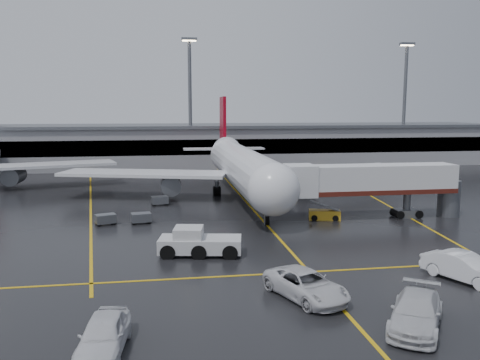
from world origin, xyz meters
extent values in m
plane|color=black|center=(0.00, 0.00, 0.00)|extent=(220.00, 220.00, 0.00)
cube|color=gold|center=(0.00, 0.00, 0.01)|extent=(0.25, 90.00, 0.02)
cube|color=gold|center=(0.00, -22.00, 0.01)|extent=(60.00, 0.25, 0.02)
cube|color=gold|center=(-20.00, 10.00, 0.01)|extent=(9.99, 69.35, 0.02)
cube|color=gold|center=(18.00, 10.00, 0.01)|extent=(7.57, 69.64, 0.02)
cube|color=gray|center=(0.00, 48.00, 4.00)|extent=(120.00, 18.00, 8.00)
cube|color=black|center=(0.00, 39.20, 4.50)|extent=(120.00, 0.40, 3.00)
cube|color=#595B60|center=(0.00, 48.00, 8.30)|extent=(122.00, 19.00, 0.60)
cylinder|color=#595B60|center=(-5.00, 42.00, 12.50)|extent=(0.70, 0.70, 25.00)
cube|color=#595B60|center=(-5.00, 42.00, 25.20)|extent=(3.00, 1.20, 0.50)
cube|color=#FFE5B2|center=(-5.00, 42.00, 24.90)|extent=(2.60, 0.90, 0.20)
cylinder|color=#595B60|center=(40.00, 42.00, 12.50)|extent=(0.70, 0.70, 25.00)
cube|color=#595B60|center=(40.00, 42.00, 25.20)|extent=(3.00, 1.20, 0.50)
cube|color=#FFE5B2|center=(40.00, 42.00, 24.90)|extent=(2.60, 0.90, 0.20)
cylinder|color=silver|center=(0.00, 8.00, 4.20)|extent=(5.20, 36.00, 5.20)
sphere|color=silver|center=(0.00, -10.00, 4.20)|extent=(5.20, 5.20, 5.20)
cone|color=silver|center=(0.00, 29.00, 4.80)|extent=(4.94, 8.00, 4.94)
cube|color=maroon|center=(0.00, 30.00, 9.70)|extent=(0.50, 5.50, 8.50)
cube|color=silver|center=(0.00, 29.00, 5.00)|extent=(14.00, 3.00, 0.25)
cube|color=silver|center=(-13.00, 10.00, 3.40)|extent=(22.80, 11.83, 0.40)
cube|color=silver|center=(13.00, 10.00, 3.40)|extent=(22.80, 11.83, 0.40)
cylinder|color=#595B60|center=(-9.50, 9.00, 2.00)|extent=(2.60, 4.50, 2.60)
cylinder|color=#595B60|center=(9.50, 9.00, 2.00)|extent=(2.60, 4.50, 2.60)
cylinder|color=#595B60|center=(0.00, -7.00, 1.00)|extent=(0.56, 0.56, 2.00)
cylinder|color=#595B60|center=(-3.20, 11.00, 1.00)|extent=(0.56, 0.56, 2.00)
cylinder|color=#595B60|center=(3.20, 11.00, 1.00)|extent=(0.56, 0.56, 2.00)
cylinder|color=black|center=(0.00, -7.00, 0.45)|extent=(0.40, 1.10, 1.10)
cylinder|color=black|center=(-3.20, 11.00, 0.55)|extent=(1.00, 1.40, 1.40)
cylinder|color=black|center=(3.20, 11.00, 0.55)|extent=(1.00, 1.40, 1.40)
cube|color=silver|center=(-29.00, 22.00, 3.40)|extent=(22.80, 11.83, 0.40)
cylinder|color=#595B60|center=(-32.50, 21.00, 2.00)|extent=(2.60, 4.50, 2.60)
cube|color=silver|center=(12.00, -6.00, 4.40)|extent=(18.00, 3.20, 3.00)
cube|color=#4C1810|center=(12.00, -6.00, 3.10)|extent=(18.00, 3.30, 0.50)
cube|color=silver|center=(3.80, -6.00, 4.40)|extent=(3.00, 3.40, 3.30)
cylinder|color=#595B60|center=(16.00, -6.00, 1.50)|extent=(0.80, 0.80, 3.00)
cube|color=#595B60|center=(16.00, -6.00, 0.45)|extent=(2.60, 1.60, 0.90)
cylinder|color=#595B60|center=(21.00, -6.00, 2.00)|extent=(2.40, 2.40, 4.00)
cylinder|color=black|center=(14.90, -6.00, 0.45)|extent=(0.90, 1.80, 0.90)
cylinder|color=black|center=(17.10, -6.00, 0.45)|extent=(0.90, 1.80, 0.90)
cube|color=#BCBCBE|center=(-7.57, -16.42, 0.86)|extent=(7.06, 3.78, 1.15)
cube|color=#BCBCBE|center=(-8.52, -16.26, 1.82)|extent=(2.65, 2.65, 0.96)
cube|color=black|center=(-8.52, -16.26, 1.82)|extent=(2.39, 2.39, 0.86)
cylinder|color=black|center=(-10.03, -16.00, 0.53)|extent=(1.71, 3.04, 1.24)
cylinder|color=black|center=(-7.57, -16.42, 0.53)|extent=(1.71, 3.04, 1.24)
cylinder|color=black|center=(-5.12, -16.84, 0.53)|extent=(1.71, 3.04, 1.24)
cube|color=gold|center=(6.71, -5.62, 0.51)|extent=(3.60, 2.20, 1.02)
cube|color=#595B60|center=(6.71, -5.62, 1.49)|extent=(3.34, 1.62, 1.17)
cylinder|color=black|center=(5.63, -5.34, 0.28)|extent=(1.03, 1.70, 0.65)
cylinder|color=black|center=(7.80, -5.90, 0.28)|extent=(1.03, 1.70, 0.65)
imported|color=silver|center=(-1.68, -26.81, 0.88)|extent=(5.05, 6.95, 1.76)
imported|color=silver|center=(3.06, -31.80, 0.90)|extent=(5.58, 6.57, 1.81)
imported|color=white|center=(10.13, -25.45, 0.97)|extent=(4.35, 6.22, 1.95)
imported|color=silver|center=(-13.51, -31.95, 0.91)|extent=(2.64, 5.53, 1.82)
cube|color=#595B60|center=(-12.86, -4.42, 0.65)|extent=(2.19, 1.62, 0.90)
cylinder|color=black|center=(-13.56, -5.05, 0.18)|extent=(0.40, 0.20, 0.40)
cylinder|color=black|center=(-11.98, -4.78, 0.18)|extent=(0.40, 0.20, 0.40)
cylinder|color=black|center=(-13.73, -4.07, 0.18)|extent=(0.40, 0.20, 0.40)
cylinder|color=black|center=(-12.16, -3.79, 0.18)|extent=(0.40, 0.20, 0.40)
cube|color=#595B60|center=(-16.46, -4.46, 0.65)|extent=(2.32, 1.90, 0.90)
cylinder|color=black|center=(-17.05, -5.20, 0.18)|extent=(0.40, 0.20, 0.40)
cylinder|color=black|center=(-15.54, -4.66, 0.18)|extent=(0.40, 0.20, 0.40)
cylinder|color=black|center=(-17.39, -4.26, 0.18)|extent=(0.40, 0.20, 0.40)
cylinder|color=black|center=(-15.88, -3.72, 0.18)|extent=(0.40, 0.20, 0.40)
cube|color=#595B60|center=(-10.99, 5.20, 0.65)|extent=(2.21, 1.66, 0.90)
cylinder|color=black|center=(-11.68, 4.56, 0.18)|extent=(0.40, 0.20, 0.40)
cylinder|color=black|center=(-10.11, 4.86, 0.18)|extent=(0.40, 0.20, 0.40)
cylinder|color=black|center=(-11.87, 5.54, 0.18)|extent=(0.40, 0.20, 0.40)
cylinder|color=black|center=(-10.30, 5.84, 0.18)|extent=(0.40, 0.20, 0.40)
camera|label=1|loc=(-10.40, -55.33, 11.90)|focal=36.55mm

